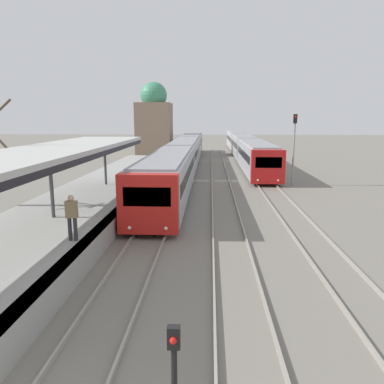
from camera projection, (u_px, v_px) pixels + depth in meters
platform_canopy at (50, 152)px, 15.97m from camera, size 4.00×21.09×3.02m
person_on_platform at (72, 215)px, 13.20m from camera, size 0.40×0.22×1.66m
train_near at (185, 153)px, 38.94m from camera, size 2.67×46.81×3.02m
train_far at (243, 145)px, 50.50m from camera, size 2.59×44.93×3.00m
signal_post_near at (174, 376)px, 5.79m from camera, size 0.20×0.22×2.16m
signal_mast_far at (294, 142)px, 29.18m from camera, size 0.28×0.29×5.56m
distant_domed_building at (154, 121)px, 53.72m from camera, size 4.89×4.89×10.32m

